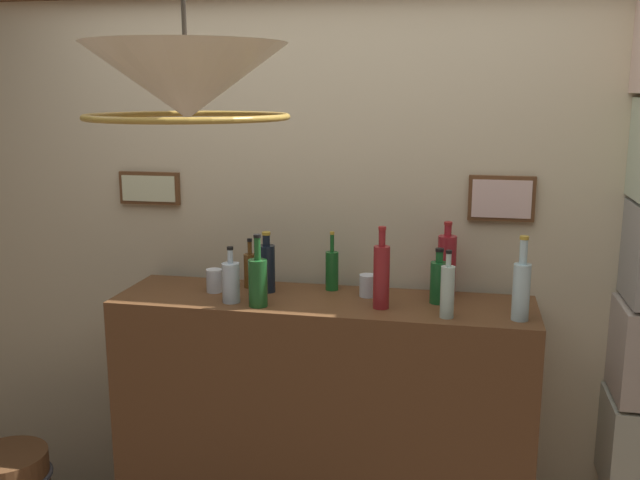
# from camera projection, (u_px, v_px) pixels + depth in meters

# --- Properties ---
(panelled_rear_partition) EXTENTS (3.77, 0.15, 2.72)m
(panelled_rear_partition) POSITION_uv_depth(u_px,v_px,m) (336.00, 210.00, 3.04)
(panelled_rear_partition) COLOR beige
(panelled_rear_partition) RESTS_ON ground
(bar_shelf_unit) EXTENTS (1.66, 0.44, 1.12)m
(bar_shelf_unit) POSITION_uv_depth(u_px,v_px,m) (322.00, 429.00, 2.93)
(bar_shelf_unit) COLOR brown
(bar_shelf_unit) RESTS_ON ground
(liquor_bottle_brandy) EXTENTS (0.07, 0.07, 0.25)m
(liquor_bottle_brandy) POSITION_uv_depth(u_px,v_px,m) (267.00, 267.00, 2.90)
(liquor_bottle_brandy) COLOR black
(liquor_bottle_brandy) RESTS_ON bar_shelf_unit
(liquor_bottle_bourbon) EXTENTS (0.07, 0.07, 0.28)m
(liquor_bottle_bourbon) POSITION_uv_depth(u_px,v_px,m) (258.00, 281.00, 2.71)
(liquor_bottle_bourbon) COLOR #1B5422
(liquor_bottle_bourbon) RESTS_ON bar_shelf_unit
(liquor_bottle_vermouth) EXTENTS (0.05, 0.05, 0.25)m
(liquor_bottle_vermouth) POSITION_uv_depth(u_px,v_px,m) (332.00, 270.00, 2.93)
(liquor_bottle_vermouth) COLOR #175620
(liquor_bottle_vermouth) RESTS_ON bar_shelf_unit
(liquor_bottle_tequila) EXTENTS (0.08, 0.08, 0.30)m
(liquor_bottle_tequila) POSITION_uv_depth(u_px,v_px,m) (447.00, 264.00, 2.85)
(liquor_bottle_tequila) COLOR maroon
(liquor_bottle_tequila) RESTS_ON bar_shelf_unit
(liquor_bottle_mezcal) EXTENTS (0.07, 0.07, 0.22)m
(liquor_bottle_mezcal) POSITION_uv_depth(u_px,v_px,m) (439.00, 281.00, 2.75)
(liquor_bottle_mezcal) COLOR #185826
(liquor_bottle_mezcal) RESTS_ON bar_shelf_unit
(liquor_bottle_gin) EXTENTS (0.05, 0.05, 0.21)m
(liquor_bottle_gin) POSITION_uv_depth(u_px,v_px,m) (250.00, 269.00, 2.97)
(liquor_bottle_gin) COLOR brown
(liquor_bottle_gin) RESTS_ON bar_shelf_unit
(liquor_bottle_vodka) EXTENTS (0.05, 0.05, 0.25)m
(liquor_bottle_vodka) POSITION_uv_depth(u_px,v_px,m) (447.00, 291.00, 2.57)
(liquor_bottle_vodka) COLOR #B4CFBF
(liquor_bottle_vodka) RESTS_ON bar_shelf_unit
(liquor_bottle_sherry) EXTENTS (0.06, 0.06, 0.31)m
(liquor_bottle_sherry) POSITION_uv_depth(u_px,v_px,m) (521.00, 288.00, 2.54)
(liquor_bottle_sherry) COLOR silver
(liquor_bottle_sherry) RESTS_ON bar_shelf_unit
(liquor_bottle_rye) EXTENTS (0.07, 0.07, 0.22)m
(liquor_bottle_rye) POSITION_uv_depth(u_px,v_px,m) (231.00, 282.00, 2.76)
(liquor_bottle_rye) COLOR silver
(liquor_bottle_rye) RESTS_ON bar_shelf_unit
(liquor_bottle_scotch) EXTENTS (0.06, 0.06, 0.31)m
(liquor_bottle_scotch) POSITION_uv_depth(u_px,v_px,m) (381.00, 275.00, 2.68)
(liquor_bottle_scotch) COLOR maroon
(liquor_bottle_scotch) RESTS_ON bar_shelf_unit
(glass_tumbler_rocks) EXTENTS (0.06, 0.06, 0.10)m
(glass_tumbler_rocks) POSITION_uv_depth(u_px,v_px,m) (214.00, 281.00, 2.91)
(glass_tumbler_rocks) COLOR silver
(glass_tumbler_rocks) RESTS_ON bar_shelf_unit
(glass_tumbler_highball) EXTENTS (0.07, 0.07, 0.09)m
(glass_tumbler_highball) POSITION_uv_depth(u_px,v_px,m) (368.00, 286.00, 2.85)
(glass_tumbler_highball) COLOR silver
(glass_tumbler_highball) RESTS_ON bar_shelf_unit
(pendant_lamp) EXTENTS (0.52, 0.52, 0.49)m
(pendant_lamp) POSITION_uv_depth(u_px,v_px,m) (186.00, 84.00, 1.77)
(pendant_lamp) COLOR #EFE5C6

